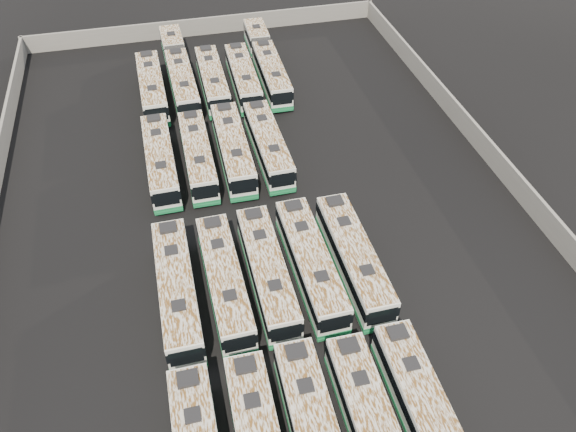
# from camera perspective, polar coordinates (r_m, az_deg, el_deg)

# --- Properties ---
(ground) EXTENTS (140.00, 140.00, 0.00)m
(ground) POSITION_cam_1_polar(r_m,az_deg,el_deg) (47.47, -2.42, -0.50)
(ground) COLOR black
(ground) RESTS_ON ground
(perimeter_wall) EXTENTS (45.20, 73.20, 2.20)m
(perimeter_wall) POSITION_cam_1_polar(r_m,az_deg,el_deg) (46.71, -2.46, 0.48)
(perimeter_wall) COLOR slate
(perimeter_wall) RESTS_ON ground
(bus_front_right) EXTENTS (2.53, 11.50, 3.23)m
(bus_front_right) POSITION_cam_1_polar(r_m,az_deg,el_deg) (34.97, 8.57, -20.60)
(bus_front_right) COLOR silver
(bus_front_right) RESTS_ON ground
(bus_front_far_right) EXTENTS (2.51, 11.50, 3.23)m
(bus_front_far_right) POSITION_cam_1_polar(r_m,az_deg,el_deg) (35.98, 13.68, -18.86)
(bus_front_far_right) COLOR silver
(bus_front_far_right) RESTS_ON ground
(bus_midfront_far_left) EXTENTS (2.55, 11.84, 3.33)m
(bus_midfront_far_left) POSITION_cam_1_polar(r_m,az_deg,el_deg) (40.91, -11.17, -7.37)
(bus_midfront_far_left) COLOR silver
(bus_midfront_far_left) RESTS_ON ground
(bus_midfront_left) EXTENTS (2.62, 11.49, 3.22)m
(bus_midfront_left) POSITION_cam_1_polar(r_m,az_deg,el_deg) (40.98, -6.44, -6.60)
(bus_midfront_left) COLOR silver
(bus_midfront_left) RESTS_ON ground
(bus_midfront_center) EXTENTS (2.50, 11.55, 3.25)m
(bus_midfront_center) POSITION_cam_1_polar(r_m,az_deg,el_deg) (41.32, -2.11, -5.68)
(bus_midfront_center) COLOR silver
(bus_midfront_center) RESTS_ON ground
(bus_midfront_right) EXTENTS (2.67, 11.81, 3.32)m
(bus_midfront_right) POSITION_cam_1_polar(r_m,az_deg,el_deg) (41.83, 2.31, -4.83)
(bus_midfront_right) COLOR silver
(bus_midfront_right) RESTS_ON ground
(bus_midfront_far_right) EXTENTS (2.57, 11.73, 3.30)m
(bus_midfront_far_right) POSITION_cam_1_polar(r_m,az_deg,el_deg) (42.47, 6.68, -4.23)
(bus_midfront_far_right) COLOR silver
(bus_midfront_far_right) RESTS_ON ground
(bus_midback_far_left) EXTENTS (2.61, 11.59, 3.26)m
(bus_midback_far_left) POSITION_cam_1_polar(r_m,az_deg,el_deg) (52.31, -12.82, 5.51)
(bus_midback_far_left) COLOR silver
(bus_midback_far_left) RESTS_ON ground
(bus_midback_left) EXTENTS (2.45, 11.32, 3.19)m
(bus_midback_left) POSITION_cam_1_polar(r_m,az_deg,el_deg) (52.33, -9.14, 6.08)
(bus_midback_left) COLOR silver
(bus_midback_left) RESTS_ON ground
(bus_midback_center) EXTENTS (2.64, 11.86, 3.33)m
(bus_midback_center) POSITION_cam_1_polar(r_m,az_deg,el_deg) (52.61, -5.60, 6.80)
(bus_midback_center) COLOR silver
(bus_midback_center) RESTS_ON ground
(bus_midback_right) EXTENTS (2.57, 11.52, 3.24)m
(bus_midback_right) POSITION_cam_1_polar(r_m,az_deg,el_deg) (53.01, -2.04, 7.24)
(bus_midback_right) COLOR silver
(bus_midback_right) RESTS_ON ground
(bus_back_far_left) EXTENTS (2.69, 11.78, 3.31)m
(bus_back_far_left) POSITION_cam_1_polar(r_m,az_deg,el_deg) (63.27, -13.63, 12.56)
(bus_back_far_left) COLOR silver
(bus_back_far_left) RESTS_ON ground
(bus_back_left) EXTENTS (2.83, 17.99, 3.25)m
(bus_back_left) POSITION_cam_1_polar(r_m,az_deg,el_deg) (66.04, -11.00, 14.33)
(bus_back_left) COLOR silver
(bus_back_left) RESTS_ON ground
(bus_back_center) EXTENTS (2.49, 11.46, 3.22)m
(bus_back_center) POSITION_cam_1_polar(r_m,az_deg,el_deg) (63.51, -7.66, 13.49)
(bus_back_center) COLOR silver
(bus_back_center) RESTS_ON ground
(bus_back_right) EXTENTS (2.66, 11.48, 3.22)m
(bus_back_right) POSITION_cam_1_polar(r_m,az_deg,el_deg) (63.69, -4.57, 13.84)
(bus_back_right) COLOR silver
(bus_back_right) RESTS_ON ground
(bus_back_far_right) EXTENTS (2.79, 17.71, 3.20)m
(bus_back_far_right) POSITION_cam_1_polar(r_m,az_deg,el_deg) (66.81, -2.20, 15.42)
(bus_back_far_right) COLOR silver
(bus_back_far_right) RESTS_ON ground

